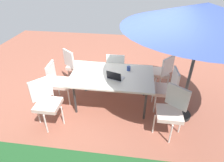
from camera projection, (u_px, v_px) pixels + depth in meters
name	position (u px, v px, depth m)	size (l,w,h in m)	color
ground_plane	(112.00, 103.00, 4.53)	(10.00, 10.00, 0.02)	#935442
dining_table	(112.00, 77.00, 4.13)	(1.79, 1.15, 0.78)	silver
patio_umbrella	(205.00, 16.00, 3.03)	(2.73, 2.73, 2.33)	#4C4C4C
chair_southeast	(74.00, 64.00, 5.03)	(0.58, 0.59, 0.98)	beige
chair_west	(167.00, 87.00, 4.10)	(0.48, 0.47, 0.98)	beige
chair_northeast	(46.00, 101.00, 3.71)	(0.59, 0.59, 0.98)	beige
chair_northwest	(172.00, 109.00, 3.49)	(0.58, 0.58, 0.98)	beige
chair_east	(59.00, 81.00, 4.33)	(0.47, 0.46, 0.98)	beige
chair_south	(116.00, 68.00, 4.85)	(0.46, 0.46, 0.98)	beige
chair_southwest	(162.00, 71.00, 4.71)	(0.59, 0.58, 0.98)	beige
laptop	(115.00, 77.00, 3.93)	(0.38, 0.33, 0.21)	#B7B7BC
cup	(129.00, 68.00, 4.25)	(0.08, 0.08, 0.10)	#334C99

